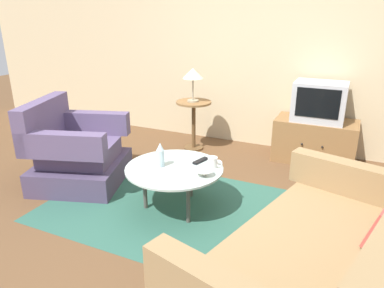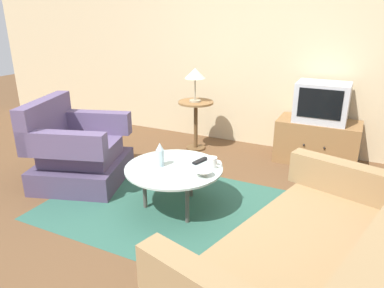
{
  "view_description": "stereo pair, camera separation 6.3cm",
  "coord_description": "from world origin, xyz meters",
  "px_view_note": "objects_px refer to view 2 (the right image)",
  "views": [
    {
      "loc": [
        1.27,
        -2.35,
        1.68
      ],
      "look_at": [
        -0.02,
        0.44,
        0.55
      ],
      "focal_mm": 33.27,
      "sensor_mm": 36.0,
      "label": 1
    },
    {
      "loc": [
        1.33,
        -2.32,
        1.68
      ],
      "look_at": [
        -0.02,
        0.44,
        0.55
      ],
      "focal_mm": 33.27,
      "sensor_mm": 36.0,
      "label": 2
    }
  ],
  "objects_px": {
    "couch": "(318,270)",
    "tv_stand": "(317,142)",
    "side_table": "(196,116)",
    "bowl": "(203,173)",
    "table_lamp": "(195,75)",
    "tv_remote_dark": "(200,161)",
    "vase": "(160,155)",
    "mug": "(213,162)",
    "television": "(322,102)",
    "armchair": "(77,153)",
    "coffee_table": "(174,170)"
  },
  "relations": [
    {
      "from": "couch",
      "to": "tv_stand",
      "type": "xyz_separation_m",
      "value": [
        -0.33,
        2.39,
        -0.04
      ]
    },
    {
      "from": "side_table",
      "to": "bowl",
      "type": "relative_size",
      "value": 4.11
    },
    {
      "from": "tv_stand",
      "to": "table_lamp",
      "type": "bearing_deg",
      "value": -170.52
    },
    {
      "from": "tv_stand",
      "to": "tv_remote_dark",
      "type": "distance_m",
      "value": 1.71
    },
    {
      "from": "side_table",
      "to": "tv_stand",
      "type": "xyz_separation_m",
      "value": [
        1.48,
        0.24,
        -0.2
      ]
    },
    {
      "from": "vase",
      "to": "table_lamp",
      "type": "bearing_deg",
      "value": 103.84
    },
    {
      "from": "couch",
      "to": "vase",
      "type": "distance_m",
      "value": 1.61
    },
    {
      "from": "side_table",
      "to": "mug",
      "type": "distance_m",
      "value": 1.53
    },
    {
      "from": "table_lamp",
      "to": "bowl",
      "type": "relative_size",
      "value": 2.68
    },
    {
      "from": "side_table",
      "to": "television",
      "type": "distance_m",
      "value": 1.52
    },
    {
      "from": "television",
      "to": "mug",
      "type": "bearing_deg",
      "value": -114.03
    },
    {
      "from": "bowl",
      "to": "armchair",
      "type": "bearing_deg",
      "value": 175.88
    },
    {
      "from": "side_table",
      "to": "television",
      "type": "relative_size",
      "value": 1.11
    },
    {
      "from": "couch",
      "to": "tv_remote_dark",
      "type": "distance_m",
      "value": 1.48
    },
    {
      "from": "armchair",
      "to": "tv_stand",
      "type": "height_order",
      "value": "armchair"
    },
    {
      "from": "couch",
      "to": "coffee_table",
      "type": "distance_m",
      "value": 1.5
    },
    {
      "from": "armchair",
      "to": "mug",
      "type": "xyz_separation_m",
      "value": [
        1.5,
        0.09,
        0.14
      ]
    },
    {
      "from": "side_table",
      "to": "mug",
      "type": "height_order",
      "value": "side_table"
    },
    {
      "from": "armchair",
      "to": "tv_remote_dark",
      "type": "xyz_separation_m",
      "value": [
        1.35,
        0.15,
        0.11
      ]
    },
    {
      "from": "armchair",
      "to": "couch",
      "type": "xyz_separation_m",
      "value": [
        2.51,
        -0.75,
        -0.01
      ]
    },
    {
      "from": "table_lamp",
      "to": "side_table",
      "type": "bearing_deg",
      "value": 56.37
    },
    {
      "from": "tv_stand",
      "to": "bowl",
      "type": "relative_size",
      "value": 5.96
    },
    {
      "from": "couch",
      "to": "tv_stand",
      "type": "height_order",
      "value": "couch"
    },
    {
      "from": "couch",
      "to": "tv_stand",
      "type": "distance_m",
      "value": 2.41
    },
    {
      "from": "armchair",
      "to": "table_lamp",
      "type": "height_order",
      "value": "table_lamp"
    },
    {
      "from": "side_table",
      "to": "vase",
      "type": "bearing_deg",
      "value": -76.46
    },
    {
      "from": "bowl",
      "to": "tv_remote_dark",
      "type": "distance_m",
      "value": 0.3
    },
    {
      "from": "vase",
      "to": "tv_remote_dark",
      "type": "height_order",
      "value": "vase"
    },
    {
      "from": "coffee_table",
      "to": "television",
      "type": "relative_size",
      "value": 1.51
    },
    {
      "from": "television",
      "to": "table_lamp",
      "type": "bearing_deg",
      "value": -170.79
    },
    {
      "from": "tv_stand",
      "to": "tv_remote_dark",
      "type": "relative_size",
      "value": 5.08
    },
    {
      "from": "table_lamp",
      "to": "tv_remote_dark",
      "type": "relative_size",
      "value": 2.29
    },
    {
      "from": "couch",
      "to": "side_table",
      "type": "height_order",
      "value": "couch"
    },
    {
      "from": "couch",
      "to": "vase",
      "type": "bearing_deg",
      "value": 80.42
    },
    {
      "from": "armchair",
      "to": "side_table",
      "type": "height_order",
      "value": "armchair"
    },
    {
      "from": "mug",
      "to": "armchair",
      "type": "bearing_deg",
      "value": -176.74
    },
    {
      "from": "armchair",
      "to": "vase",
      "type": "height_order",
      "value": "armchair"
    },
    {
      "from": "mug",
      "to": "couch",
      "type": "bearing_deg",
      "value": -39.62
    },
    {
      "from": "couch",
      "to": "bowl",
      "type": "bearing_deg",
      "value": 72.84
    },
    {
      "from": "coffee_table",
      "to": "bowl",
      "type": "height_order",
      "value": "bowl"
    },
    {
      "from": "mug",
      "to": "tv_remote_dark",
      "type": "bearing_deg",
      "value": 156.21
    },
    {
      "from": "television",
      "to": "mug",
      "type": "distance_m",
      "value": 1.71
    },
    {
      "from": "couch",
      "to": "coffee_table",
      "type": "height_order",
      "value": "couch"
    },
    {
      "from": "coffee_table",
      "to": "mug",
      "type": "bearing_deg",
      "value": 25.23
    },
    {
      "from": "table_lamp",
      "to": "mug",
      "type": "xyz_separation_m",
      "value": [
        0.79,
        -1.3,
        -0.52
      ]
    },
    {
      "from": "bowl",
      "to": "couch",
      "type": "bearing_deg",
      "value": -32.41
    },
    {
      "from": "tv_stand",
      "to": "side_table",
      "type": "bearing_deg",
      "value": -170.83
    },
    {
      "from": "bowl",
      "to": "tv_remote_dark",
      "type": "xyz_separation_m",
      "value": [
        -0.14,
        0.26,
        -0.01
      ]
    },
    {
      "from": "television",
      "to": "table_lamp",
      "type": "relative_size",
      "value": 1.38
    },
    {
      "from": "vase",
      "to": "mug",
      "type": "xyz_separation_m",
      "value": [
        0.43,
        0.17,
        -0.06
      ]
    }
  ]
}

